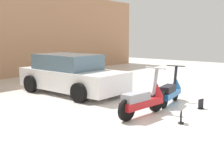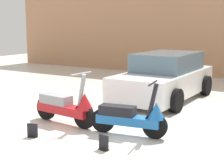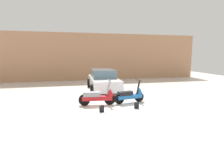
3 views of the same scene
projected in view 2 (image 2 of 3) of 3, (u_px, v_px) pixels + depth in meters
name	position (u px, v px, depth m)	size (l,w,h in m)	color
ground_plane	(75.00, 140.00, 6.21)	(28.00, 28.00, 0.00)	silver
wall_back	(212.00, 25.00, 13.20)	(19.60, 0.12, 4.07)	tan
scooter_front_left	(66.00, 106.00, 7.11)	(1.62, 0.58, 1.13)	black
scooter_front_right	(132.00, 116.00, 6.40)	(1.49, 0.59, 1.05)	black
car_rear_left	(165.00, 77.00, 9.51)	(1.87, 3.80, 1.28)	white
placard_near_left_scooter	(33.00, 131.00, 6.35)	(0.20, 0.17, 0.26)	black
placard_near_right_scooter	(104.00, 143.00, 5.71)	(0.20, 0.15, 0.26)	black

